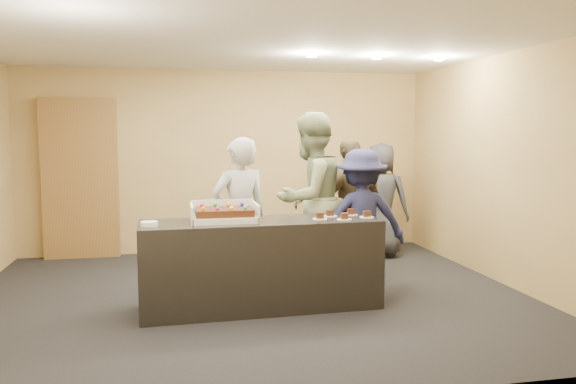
% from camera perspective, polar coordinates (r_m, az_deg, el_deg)
% --- Properties ---
extents(room, '(6.04, 6.00, 2.70)m').
position_cam_1_polar(room, '(6.00, -3.96, 1.93)').
color(room, black).
rests_on(room, ground).
extents(serving_counter, '(2.42, 0.78, 0.90)m').
position_cam_1_polar(serving_counter, '(5.74, -2.76, -7.33)').
color(serving_counter, black).
rests_on(serving_counter, floor).
extents(storage_cabinet, '(1.03, 0.15, 2.26)m').
position_cam_1_polar(storage_cabinet, '(8.47, -20.37, 1.27)').
color(storage_cabinet, brown).
rests_on(storage_cabinet, floor).
extents(cake_box, '(0.66, 0.45, 0.19)m').
position_cam_1_polar(cake_box, '(5.63, -6.51, -2.50)').
color(cake_box, white).
rests_on(cake_box, serving_counter).
extents(sheet_cake, '(0.56, 0.39, 0.11)m').
position_cam_1_polar(sheet_cake, '(5.60, -6.50, -2.01)').
color(sheet_cake, '#371D0C').
rests_on(sheet_cake, cake_box).
extents(plate_stack, '(0.16, 0.16, 0.04)m').
position_cam_1_polar(plate_stack, '(5.47, -13.92, -3.15)').
color(plate_stack, white).
rests_on(plate_stack, serving_counter).
extents(slice_a, '(0.15, 0.15, 0.07)m').
position_cam_1_polar(slice_a, '(5.72, 3.26, -2.55)').
color(slice_a, white).
rests_on(slice_a, serving_counter).
extents(slice_b, '(0.15, 0.15, 0.07)m').
position_cam_1_polar(slice_b, '(5.92, 4.27, -2.27)').
color(slice_b, white).
rests_on(slice_b, serving_counter).
extents(slice_c, '(0.15, 0.15, 0.07)m').
position_cam_1_polar(slice_c, '(5.71, 5.73, -2.58)').
color(slice_c, white).
rests_on(slice_c, serving_counter).
extents(slice_d, '(0.15, 0.15, 0.07)m').
position_cam_1_polar(slice_d, '(6.04, 6.41, -2.13)').
color(slice_d, white).
rests_on(slice_d, serving_counter).
extents(slice_e, '(0.15, 0.15, 0.07)m').
position_cam_1_polar(slice_e, '(5.90, 8.01, -2.34)').
color(slice_e, white).
rests_on(slice_e, serving_counter).
extents(person_server_grey, '(0.73, 0.58, 1.73)m').
position_cam_1_polar(person_server_grey, '(6.08, -4.92, -2.62)').
color(person_server_grey, '#A8A8AD').
rests_on(person_server_grey, floor).
extents(person_sage_man, '(1.24, 1.18, 2.01)m').
position_cam_1_polar(person_sage_man, '(6.54, 2.26, -0.73)').
color(person_sage_man, gray).
rests_on(person_sage_man, floor).
extents(person_navy_man, '(1.07, 0.66, 1.60)m').
position_cam_1_polar(person_navy_man, '(6.39, 7.43, -2.81)').
color(person_navy_man, '#1E2044').
rests_on(person_navy_man, floor).
extents(person_brown_extra, '(1.09, 0.75, 1.72)m').
position_cam_1_polar(person_brown_extra, '(7.02, 6.46, -1.53)').
color(person_brown_extra, brown).
rests_on(person_brown_extra, floor).
extents(person_dark_suit, '(0.95, 0.87, 1.64)m').
position_cam_1_polar(person_dark_suit, '(8.18, 9.39, -0.79)').
color(person_dark_suit, '#2A2A2F').
rests_on(person_dark_suit, floor).
extents(ceiling_spotlights, '(1.72, 0.12, 0.03)m').
position_cam_1_polar(ceiling_spotlights, '(6.92, 9.00, 13.37)').
color(ceiling_spotlights, '#FFEAC6').
rests_on(ceiling_spotlights, ceiling).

